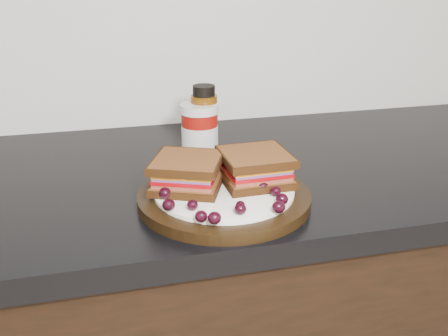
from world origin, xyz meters
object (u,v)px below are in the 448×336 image
at_px(plate, 224,197).
at_px(oil_bottle, 204,121).
at_px(sandwich_left, 187,173).
at_px(condiment_jar, 200,131).

relative_size(plate, oil_bottle, 1.95).
distance_m(sandwich_left, oil_bottle, 0.21).
relative_size(sandwich_left, condiment_jar, 0.97).
bearing_deg(plate, oil_bottle, 86.24).
xyz_separation_m(sandwich_left, condiment_jar, (0.06, 0.19, 0.01)).
xyz_separation_m(plate, oil_bottle, (0.01, 0.22, 0.06)).
bearing_deg(sandwich_left, oil_bottle, 93.25).
bearing_deg(condiment_jar, sandwich_left, -107.31).
bearing_deg(condiment_jar, oil_bottle, 42.22).
height_order(condiment_jar, oil_bottle, oil_bottle).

